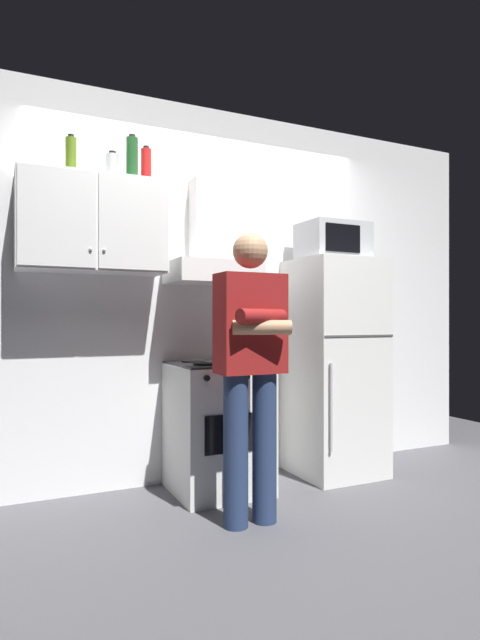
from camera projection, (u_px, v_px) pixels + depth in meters
name	position (u px, v px, depth m)	size (l,w,h in m)	color
ground_plane	(240.00, 502.00, 3.26)	(7.00, 7.00, 0.00)	#4C4C51
back_wall_tiled	(206.00, 293.00, 3.80)	(4.80, 0.10, 2.70)	white
upper_cabinet	(92.00, 225.00, 3.24)	(0.90, 0.37, 0.60)	silver
stove_oven	(218.00, 427.00, 3.46)	(0.60, 0.62, 0.87)	white
range_hood	(211.00, 256.00, 3.58)	(0.60, 0.44, 0.75)	white
refrigerator	(334.00, 367.00, 3.87)	(0.60, 0.62, 1.60)	white
microwave	(333.00, 242.00, 3.88)	(0.48, 0.37, 0.28)	#B7BABF
person_standing	(251.00, 364.00, 2.89)	(0.38, 0.33, 1.64)	navy
bottle_wine_green	(132.00, 159.00, 3.34)	(0.08, 0.08, 0.30)	#19471E
bottle_soda_red	(146.00, 166.00, 3.42)	(0.07, 0.07, 0.26)	red
bottle_olive_oil	(71.00, 155.00, 3.17)	(0.07, 0.07, 0.24)	#4C6B19
bottle_canister_steel	(112.00, 167.00, 3.33)	(0.08, 0.08, 0.19)	#B2B5BA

